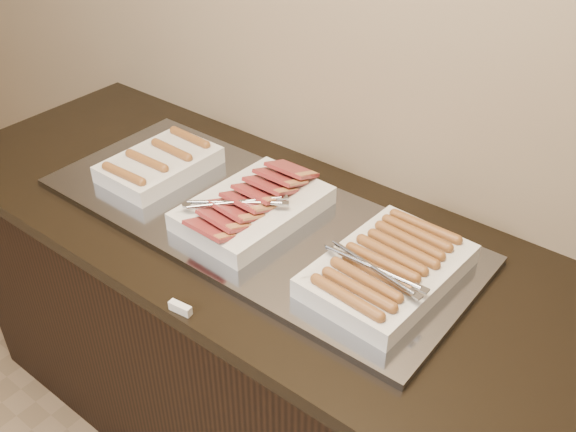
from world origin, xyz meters
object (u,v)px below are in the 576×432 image
(warming_tray, at_px, (253,218))
(dish_left, at_px, (160,164))
(dish_center, at_px, (253,206))
(counter, at_px, (263,344))
(dish_right, at_px, (387,268))

(warming_tray, bearing_deg, dish_left, 180.00)
(dish_left, xyz_separation_m, dish_center, (0.36, -0.00, 0.00))
(counter, bearing_deg, dish_left, 180.00)
(warming_tray, xyz_separation_m, dish_right, (0.41, -0.00, 0.04))
(dish_center, height_order, dish_right, dish_center)
(warming_tray, relative_size, dish_left, 3.71)
(warming_tray, xyz_separation_m, dish_left, (-0.36, 0.00, 0.04))
(warming_tray, height_order, dish_right, dish_right)
(dish_left, bearing_deg, counter, 0.76)
(dish_center, bearing_deg, warming_tray, 143.86)
(counter, height_order, dish_center, dish_center)
(dish_left, bearing_deg, dish_center, 0.19)
(dish_left, relative_size, dish_center, 0.81)
(warming_tray, distance_m, dish_right, 0.41)
(dish_center, xyz_separation_m, dish_right, (0.41, 0.00, 0.00))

